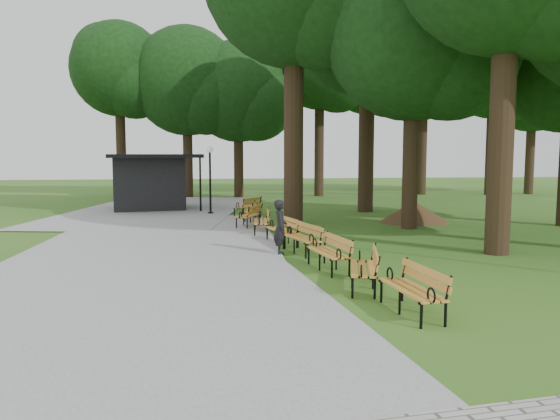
{
  "coord_description": "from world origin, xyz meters",
  "views": [
    {
      "loc": [
        -2.13,
        -14.22,
        2.87
      ],
      "look_at": [
        0.06,
        2.77,
        1.1
      ],
      "focal_mm": 34.69,
      "sensor_mm": 36.0,
      "label": 1
    }
  ],
  "objects": [
    {
      "name": "bench_3",
      "position": [
        0.47,
        1.11,
        0.44
      ],
      "size": [
        1.09,
        2.0,
        0.88
      ],
      "primitive_type": null,
      "rotation": [
        0.0,
        0.0,
        -1.32
      ],
      "color": "#C9872E",
      "rests_on": "ground"
    },
    {
      "name": "lawn_tree_4",
      "position": [
        5.59,
        12.04,
        9.46
      ],
      "size": [
        7.71,
        7.71,
        13.37
      ],
      "color": "black",
      "rests_on": "ground"
    },
    {
      "name": "tree_backdrop",
      "position": [
        6.42,
        22.65,
        8.28
      ],
      "size": [
        36.2,
        8.39,
        16.57
      ],
      "primitive_type": null,
      "color": "black",
      "rests_on": "ground"
    },
    {
      "name": "lawn_tree_1",
      "position": [
        5.51,
        5.78,
        7.41
      ],
      "size": [
        6.66,
        6.66,
        10.78
      ],
      "color": "black",
      "rests_on": "ground"
    },
    {
      "name": "dirt_mound",
      "position": [
        6.39,
        7.51,
        0.45
      ],
      "size": [
        2.49,
        2.49,
        0.91
      ],
      "primitive_type": "cone",
      "color": "#47301C",
      "rests_on": "ground"
    },
    {
      "name": "bench_7",
      "position": [
        -0.34,
        9.12,
        0.44
      ],
      "size": [
        0.96,
        1.98,
        0.88
      ],
      "primitive_type": null,
      "rotation": [
        0.0,
        0.0,
        -1.75
      ],
      "color": "#C9872E",
      "rests_on": "ground"
    },
    {
      "name": "bench_0",
      "position": [
        1.43,
        -5.08,
        0.44
      ],
      "size": [
        0.81,
        1.95,
        0.88
      ],
      "primitive_type": null,
      "rotation": [
        0.0,
        0.0,
        -1.48
      ],
      "color": "#C9872E",
      "rests_on": "ground"
    },
    {
      "name": "bench_1",
      "position": [
        1.08,
        -3.19,
        0.44
      ],
      "size": [
        1.1,
        2.0,
        0.88
      ],
      "primitive_type": null,
      "rotation": [
        0.0,
        0.0,
        -1.82
      ],
      "color": "#C9872E",
      "rests_on": "ground"
    },
    {
      "name": "ground",
      "position": [
        0.0,
        0.0,
        0.0
      ],
      "size": [
        100.0,
        100.0,
        0.0
      ],
      "primitive_type": "plane",
      "color": "#2F5D1A",
      "rests_on": "ground"
    },
    {
      "name": "bench_8",
      "position": [
        -0.42,
        11.03,
        0.44
      ],
      "size": [
        1.58,
        1.94,
        0.88
      ],
      "primitive_type": null,
      "rotation": [
        0.0,
        0.0,
        -2.16
      ],
      "color": "#C9872E",
      "rests_on": "ground"
    },
    {
      "name": "bench_2",
      "position": [
        0.74,
        -1.27,
        0.44
      ],
      "size": [
        0.92,
        1.98,
        0.88
      ],
      "primitive_type": null,
      "rotation": [
        0.0,
        0.0,
        -1.42
      ],
      "color": "#C9872E",
      "rests_on": "ground"
    },
    {
      "name": "path",
      "position": [
        -4.0,
        3.0,
        0.03
      ],
      "size": [
        12.0,
        38.0,
        0.06
      ],
      "primitive_type": "cube",
      "color": "gray",
      "rests_on": "ground"
    },
    {
      "name": "bench_5",
      "position": [
        -0.32,
        5.2,
        0.44
      ],
      "size": [
        0.8,
        1.95,
        0.88
      ],
      "primitive_type": null,
      "rotation": [
        0.0,
        0.0,
        -1.66
      ],
      "color": "#C9872E",
      "rests_on": "ground"
    },
    {
      "name": "kiosk",
      "position": [
        -5.33,
        14.42,
        1.44
      ],
      "size": [
        5.21,
        4.73,
        2.88
      ],
      "primitive_type": null,
      "rotation": [
        0.0,
        0.0,
        0.17
      ],
      "color": "black",
      "rests_on": "ground"
    },
    {
      "name": "lamp_post",
      "position": [
        -2.13,
        11.79,
        2.34
      ],
      "size": [
        0.32,
        0.32,
        3.27
      ],
      "color": "black",
      "rests_on": "ground"
    },
    {
      "name": "bench_4",
      "position": [
        0.13,
        2.77,
        0.44
      ],
      "size": [
        1.06,
        2.0,
        0.88
      ],
      "primitive_type": null,
      "rotation": [
        0.0,
        0.0,
        -1.34
      ],
      "color": "#C9872E",
      "rests_on": "ground"
    },
    {
      "name": "bench_6",
      "position": [
        -0.63,
        7.13,
        0.44
      ],
      "size": [
        1.34,
        2.0,
        0.88
      ],
      "primitive_type": null,
      "rotation": [
        0.0,
        0.0,
        -1.98
      ],
      "color": "#C9872E",
      "rests_on": "ground"
    },
    {
      "name": "person",
      "position": [
        -0.16,
        0.95,
        0.79
      ],
      "size": [
        0.42,
        0.6,
        1.59
      ],
      "primitive_type": "imported",
      "rotation": [
        0.0,
        0.0,
        1.5
      ],
      "color": "black",
      "rests_on": "ground"
    }
  ]
}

